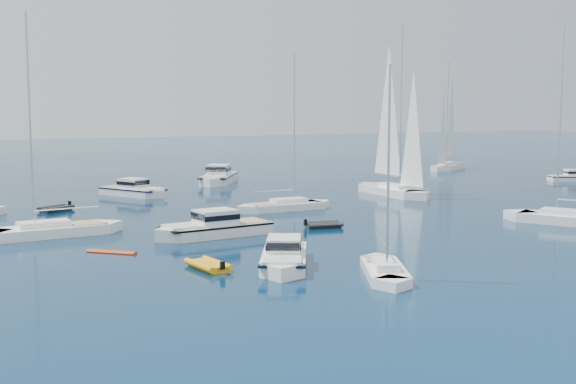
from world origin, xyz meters
name	(u,v)px	position (x,y,z in m)	size (l,w,h in m)	color
ground	(468,278)	(0.00, 0.00, 0.00)	(400.00, 400.00, 0.00)	navy
motor_cruiser_left	(284,267)	(-7.92, 6.94, 0.00)	(2.61, 8.53, 2.24)	white
motor_cruiser_centre	(213,236)	(-8.20, 18.43, 0.00)	(2.91, 9.50, 2.49)	silver
motor_cruiser_far_r	(575,181)	(47.47, 36.93, 0.00)	(2.22, 7.24, 1.90)	white
motor_cruiser_distant	(218,183)	(5.13, 53.96, 0.00)	(3.42, 11.17, 2.93)	silver
motor_cruiser_horizon	(135,196)	(-7.47, 45.26, 0.00)	(2.78, 9.09, 2.38)	silver
sailboat_fore	(385,276)	(-3.87, 2.39, 0.00)	(2.13, 8.18, 12.02)	white
sailboat_mid_r	(570,224)	(19.69, 11.39, 0.00)	(2.95, 11.36, 16.70)	silver
sailboat_mid_l	(51,236)	(-18.90, 23.61, 0.00)	(2.93, 11.27, 16.56)	white
sailboat_centre	(285,210)	(2.36, 28.64, 0.00)	(2.61, 10.03, 14.74)	silver
sailboat_sails_r	(393,195)	(18.00, 34.45, 0.00)	(3.28, 12.62, 18.55)	white
sailboat_sails_far	(448,170)	(43.76, 58.07, 0.00)	(2.99, 11.50, 16.90)	silver
tender_yellow	(208,269)	(-12.14, 8.26, 0.00)	(1.87, 3.35, 0.95)	orange
tender_grey_near	(323,228)	(0.86, 18.38, 0.00)	(1.70, 2.98, 0.95)	black
tender_grey_far	(56,211)	(-16.66, 36.99, 0.00)	(1.82, 3.24, 0.95)	black
kayak_orange	(112,253)	(-16.19, 15.45, 0.00)	(0.56, 3.38, 0.30)	red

